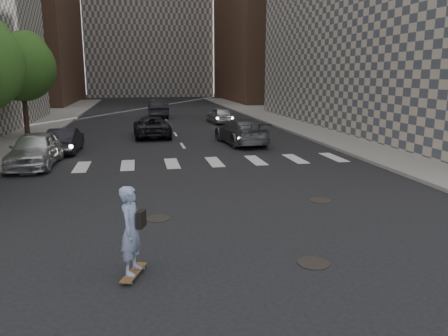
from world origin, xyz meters
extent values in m
plane|color=black|center=(0.00, 0.00, 0.00)|extent=(160.00, 160.00, 0.00)
cube|color=gray|center=(14.50, 20.00, 0.07)|extent=(13.00, 80.00, 0.15)
cube|color=black|center=(11.20, 14.00, 2.00)|extent=(0.30, 18.00, 4.00)
cylinder|color=#382619|center=(-9.50, 19.00, 1.55)|extent=(0.32, 0.32, 2.80)
sphere|color=#234B19|center=(-9.50, 19.00, 4.45)|extent=(4.20, 4.20, 4.20)
sphere|color=#234B19|center=(-9.30, 19.60, 5.35)|extent=(2.80, 2.80, 2.80)
cylinder|color=black|center=(1.20, -2.50, 0.01)|extent=(0.70, 0.70, 0.02)
cylinder|color=black|center=(-2.00, 1.20, 0.01)|extent=(0.70, 0.70, 0.02)
cylinder|color=black|center=(3.30, 2.00, 0.01)|extent=(0.70, 0.70, 0.02)
cube|color=brown|center=(-2.66, -2.38, 0.09)|extent=(0.56, 0.98, 0.02)
cylinder|color=green|center=(-2.86, -2.67, 0.03)|extent=(0.05, 0.07, 0.06)
cylinder|color=green|center=(-2.70, -2.73, 0.03)|extent=(0.05, 0.07, 0.06)
cylinder|color=green|center=(-2.61, -2.03, 0.03)|extent=(0.05, 0.07, 0.06)
cylinder|color=green|center=(-2.45, -2.10, 0.03)|extent=(0.05, 0.07, 0.06)
imported|color=#8491C0|center=(-2.66, -2.38, 1.01)|extent=(0.64, 0.77, 1.81)
cube|color=black|center=(-2.46, -2.40, 1.23)|extent=(0.21, 0.32, 0.34)
imported|color=silver|center=(-7.00, 9.50, 0.77)|extent=(1.96, 4.58, 1.54)
imported|color=black|center=(-6.27, 13.00, 0.65)|extent=(1.50, 3.98, 1.30)
imported|color=#505257|center=(3.45, 14.00, 0.75)|extent=(2.61, 5.35, 1.50)
imported|color=black|center=(-1.62, 18.00, 0.68)|extent=(2.40, 4.93, 1.35)
imported|color=#B6B8BE|center=(4.23, 25.04, 0.68)|extent=(1.96, 4.11, 1.36)
imported|color=black|center=(-0.60, 30.99, 0.81)|extent=(1.79, 4.93, 1.62)
camera|label=1|loc=(-2.43, -10.84, 4.06)|focal=35.00mm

